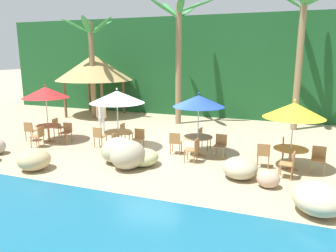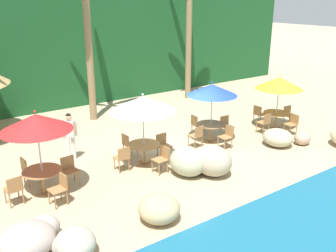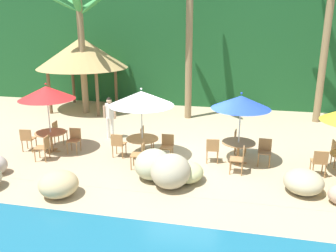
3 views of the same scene
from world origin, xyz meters
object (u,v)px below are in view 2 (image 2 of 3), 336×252
at_px(chair_red_right, 60,187).
at_px(chair_white_inland, 128,144).
at_px(umbrella_yellow, 279,83).
at_px(dining_table_yellow, 276,115).
at_px(chair_white_seaward, 163,144).
at_px(chair_red_seaward, 69,168).
at_px(chair_blue_left, 197,135).
at_px(chair_yellow_inland, 259,113).
at_px(chair_yellow_seaward, 289,114).
at_px(chair_yellow_left, 265,122).
at_px(chair_white_right, 162,157).
at_px(chair_red_left, 14,188).
at_px(waiter_in_white, 70,133).
at_px(dining_table_white, 144,148).
at_px(chair_blue_seaward, 226,125).
at_px(chair_blue_inland, 196,124).
at_px(dining_table_red, 42,174).
at_px(palm_tree_third, 189,14).
at_px(chair_red_inland, 28,169).
at_px(chair_white_left, 123,157).
at_px(dining_table_blue, 211,127).
at_px(umbrella_red, 36,122).
at_px(umbrella_white, 143,104).
at_px(chair_yellow_right, 292,123).
at_px(umbrella_blue, 212,90).
at_px(palm_tree_second, 88,23).

relative_size(chair_red_right, chair_white_inland, 1.00).
height_order(umbrella_yellow, dining_table_yellow, umbrella_yellow).
bearing_deg(chair_white_seaward, chair_red_seaward, -179.61).
xyz_separation_m(chair_blue_left, chair_yellow_inland, (3.97, 0.57, 0.00)).
bearing_deg(chair_yellow_seaward, chair_yellow_left, -175.30).
distance_m(chair_red_right, umbrella_yellow, 9.86).
bearing_deg(chair_white_right, chair_red_left, 172.40).
bearing_deg(waiter_in_white, chair_yellow_seaward, -11.77).
bearing_deg(chair_white_inland, dining_table_white, -80.60).
distance_m(chair_blue_seaward, dining_table_yellow, 2.48).
distance_m(chair_blue_inland, chair_blue_left, 1.31).
bearing_deg(dining_table_red, chair_white_right, -12.27).
relative_size(chair_white_inland, chair_yellow_inland, 1.00).
bearing_deg(waiter_in_white, palm_tree_third, 27.48).
distance_m(chair_red_left, palm_tree_third, 13.32).
height_order(dining_table_white, chair_white_inland, chair_white_inland).
xyz_separation_m(dining_table_white, chair_yellow_left, (5.66, -0.28, -0.10)).
bearing_deg(chair_red_inland, chair_white_left, -17.25).
xyz_separation_m(dining_table_white, dining_table_blue, (3.23, 0.31, 0.00)).
bearing_deg(chair_white_right, chair_red_seaward, 161.44).
bearing_deg(chair_red_left, waiter_in_white, 40.41).
bearing_deg(dining_table_red, chair_red_inland, 102.50).
relative_size(chair_red_inland, waiter_in_white, 0.51).
relative_size(dining_table_white, chair_white_left, 1.26).
distance_m(chair_red_seaward, chair_blue_inland, 5.87).
bearing_deg(dining_table_red, chair_red_left, -167.11).
bearing_deg(chair_blue_inland, chair_blue_left, -127.97).
relative_size(chair_red_left, chair_blue_inland, 1.00).
height_order(umbrella_red, dining_table_red, umbrella_red).
bearing_deg(chair_blue_inland, chair_red_left, -169.29).
bearing_deg(umbrella_white, chair_white_seaward, 7.23).
xyz_separation_m(dining_table_blue, waiter_in_white, (-5.09, 1.47, 0.37)).
bearing_deg(palm_tree_third, chair_blue_seaward, -113.81).
distance_m(chair_white_left, chair_yellow_right, 7.40).
height_order(chair_yellow_seaward, chair_yellow_inland, same).
bearing_deg(palm_tree_third, chair_white_inland, -141.70).
distance_m(dining_table_red, chair_blue_left, 5.81).
distance_m(chair_white_right, umbrella_blue, 3.62).
bearing_deg(umbrella_yellow, chair_white_inland, 171.49).
bearing_deg(waiter_in_white, palm_tree_second, 56.24).
xyz_separation_m(chair_red_inland, umbrella_yellow, (10.11, -0.93, 1.50)).
height_order(umbrella_red, umbrella_white, umbrella_red).
relative_size(dining_table_yellow, palm_tree_third, 0.16).
xyz_separation_m(chair_red_right, chair_blue_seaward, (7.29, 1.24, 0.00)).
relative_size(chair_blue_left, chair_yellow_seaward, 1.00).
bearing_deg(dining_table_red, chair_white_inland, 15.36).
xyz_separation_m(umbrella_blue, chair_yellow_right, (3.27, -1.31, -1.58)).
bearing_deg(chair_yellow_right, waiter_in_white, 161.56).
height_order(umbrella_blue, chair_yellow_left, umbrella_blue).
bearing_deg(chair_yellow_right, palm_tree_second, 131.28).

